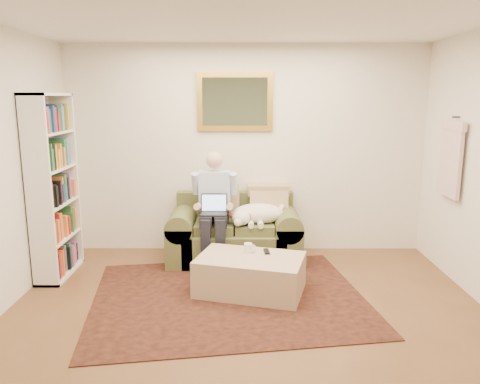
{
  "coord_description": "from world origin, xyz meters",
  "views": [
    {
      "loc": [
        -0.05,
        -3.38,
        1.96
      ],
      "look_at": [
        -0.07,
        1.56,
        0.95
      ],
      "focal_mm": 35.0,
      "sensor_mm": 36.0,
      "label": 1
    }
  ],
  "objects_px": {
    "ottoman": "(250,275)",
    "laptop": "(214,208)",
    "sleeping_dog": "(258,214)",
    "coffee_mug": "(248,248)",
    "seated_man": "(214,210)",
    "bookshelf": "(53,187)",
    "sofa": "(235,238)"
  },
  "relations": [
    {
      "from": "ottoman",
      "to": "laptop",
      "type": "bearing_deg",
      "value": 118.01
    },
    {
      "from": "ottoman",
      "to": "sleeping_dog",
      "type": "bearing_deg",
      "value": 82.98
    },
    {
      "from": "laptop",
      "to": "coffee_mug",
      "type": "height_order",
      "value": "laptop"
    },
    {
      "from": "sleeping_dog",
      "to": "ottoman",
      "type": "bearing_deg",
      "value": -97.02
    },
    {
      "from": "seated_man",
      "to": "coffee_mug",
      "type": "relative_size",
      "value": 13.27
    },
    {
      "from": "laptop",
      "to": "bookshelf",
      "type": "bearing_deg",
      "value": -171.45
    },
    {
      "from": "seated_man",
      "to": "laptop",
      "type": "relative_size",
      "value": 4.33
    },
    {
      "from": "sleeping_dog",
      "to": "seated_man",
      "type": "bearing_deg",
      "value": -172.87
    },
    {
      "from": "sofa",
      "to": "seated_man",
      "type": "xyz_separation_m",
      "value": [
        -0.24,
        -0.14,
        0.39
      ]
    },
    {
      "from": "ottoman",
      "to": "coffee_mug",
      "type": "relative_size",
      "value": 10.42
    },
    {
      "from": "sofa",
      "to": "bookshelf",
      "type": "bearing_deg",
      "value": -166.67
    },
    {
      "from": "ottoman",
      "to": "bookshelf",
      "type": "relative_size",
      "value": 0.52
    },
    {
      "from": "sleeping_dog",
      "to": "coffee_mug",
      "type": "relative_size",
      "value": 6.49
    },
    {
      "from": "laptop",
      "to": "sleeping_dog",
      "type": "relative_size",
      "value": 0.47
    },
    {
      "from": "sleeping_dog",
      "to": "ottoman",
      "type": "distance_m",
      "value": 0.99
    },
    {
      "from": "sleeping_dog",
      "to": "bookshelf",
      "type": "bearing_deg",
      "value": -170.26
    },
    {
      "from": "sofa",
      "to": "laptop",
      "type": "xyz_separation_m",
      "value": [
        -0.24,
        -0.21,
        0.42
      ]
    },
    {
      "from": "sofa",
      "to": "laptop",
      "type": "height_order",
      "value": "laptop"
    },
    {
      "from": "seated_man",
      "to": "ottoman",
      "type": "height_order",
      "value": "seated_man"
    },
    {
      "from": "laptop",
      "to": "sleeping_dog",
      "type": "distance_m",
      "value": 0.54
    },
    {
      "from": "bookshelf",
      "to": "sofa",
      "type": "bearing_deg",
      "value": 13.33
    },
    {
      "from": "sleeping_dog",
      "to": "ottoman",
      "type": "relative_size",
      "value": 0.62
    },
    {
      "from": "seated_man",
      "to": "laptop",
      "type": "height_order",
      "value": "seated_man"
    },
    {
      "from": "sofa",
      "to": "sleeping_dog",
      "type": "relative_size",
      "value": 2.43
    },
    {
      "from": "sofa",
      "to": "sleeping_dog",
      "type": "height_order",
      "value": "sofa"
    },
    {
      "from": "coffee_mug",
      "to": "bookshelf",
      "type": "relative_size",
      "value": 0.05
    },
    {
      "from": "sofa",
      "to": "laptop",
      "type": "bearing_deg",
      "value": -138.98
    },
    {
      "from": "ottoman",
      "to": "bookshelf",
      "type": "xyz_separation_m",
      "value": [
        -2.14,
        0.51,
        0.81
      ]
    },
    {
      "from": "coffee_mug",
      "to": "bookshelf",
      "type": "height_order",
      "value": "bookshelf"
    },
    {
      "from": "sofa",
      "to": "coffee_mug",
      "type": "xyz_separation_m",
      "value": [
        0.15,
        -0.84,
        0.16
      ]
    },
    {
      "from": "coffee_mug",
      "to": "sleeping_dog",
      "type": "bearing_deg",
      "value": 80.17
    },
    {
      "from": "seated_man",
      "to": "laptop",
      "type": "bearing_deg",
      "value": -90.0
    }
  ]
}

